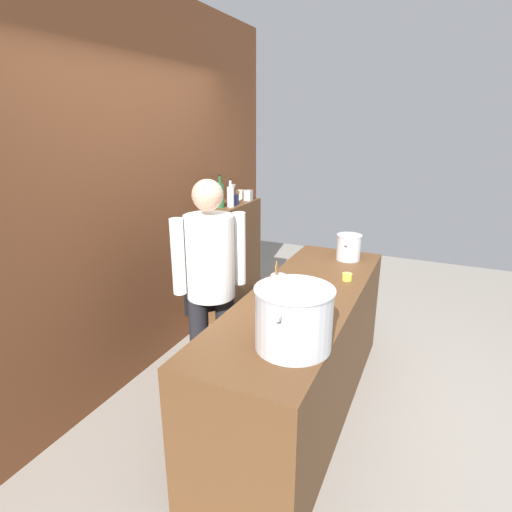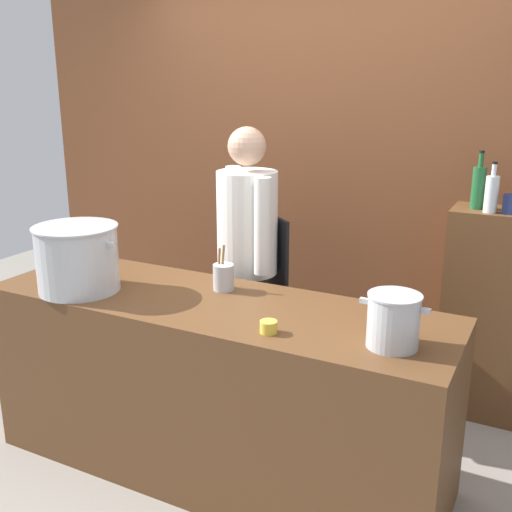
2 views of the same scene
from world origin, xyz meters
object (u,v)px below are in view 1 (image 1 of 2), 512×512
chef (210,279)px  wine_glass_short (232,190)px  stockpot_small (349,247)px  spice_tin_cream (241,195)px  utensil_crock (278,284)px  spice_tin_navy (234,200)px  spice_tin_silver (248,195)px  wine_bottle_green (220,195)px  wine_bottle_clear (231,196)px  butter_jar (347,277)px  stockpot_large (294,318)px

chef → wine_glass_short: 1.58m
stockpot_small → spice_tin_cream: size_ratio=2.67×
stockpot_small → spice_tin_cream: 1.44m
chef → utensil_crock: (0.11, -0.47, 0.00)m
spice_tin_navy → spice_tin_cream: bearing=13.1°
stockpot_small → spice_tin_silver: size_ratio=2.52×
wine_glass_short → wine_bottle_green: bearing=-175.9°
wine_bottle_clear → spice_tin_silver: bearing=-1.8°
spice_tin_navy → stockpot_small: bearing=-102.9°
wine_glass_short → spice_tin_silver: wine_glass_short is taller
chef → utensil_crock: chef is taller
butter_jar → wine_bottle_clear: wine_bottle_clear is taller
wine_bottle_green → wine_glass_short: (0.29, 0.02, 0.01)m
wine_bottle_clear → stockpot_large: bearing=-143.7°
butter_jar → wine_bottle_green: bearing=66.9°
chef → spice_tin_cream: size_ratio=16.14×
stockpot_large → wine_glass_short: (1.94, 1.36, 0.28)m
butter_jar → wine_bottle_clear: size_ratio=0.27×
stockpot_small → spice_tin_cream: (0.57, 1.30, 0.26)m
stockpot_large → chef: bearing=56.9°
spice_tin_cream → spice_tin_silver: size_ratio=0.94×
wine_bottle_green → wine_glass_short: wine_bottle_green is taller
utensil_crock → spice_tin_silver: spice_tin_silver is taller
spice_tin_navy → butter_jar: bearing=-120.0°
chef → stockpot_large: size_ratio=3.56×
utensil_crock → spice_tin_cream: 1.83m
stockpot_large → wine_bottle_clear: size_ratio=1.72×
stockpot_small → wine_bottle_clear: wine_bottle_clear is taller
wine_bottle_green → utensil_crock: bearing=-135.3°
butter_jar → wine_glass_short: bearing=57.9°
wine_glass_short → spice_tin_cream: wine_glass_short is taller
butter_jar → spice_tin_silver: bearing=51.1°
stockpot_large → spice_tin_silver: spice_tin_silver is taller
stockpot_large → butter_jar: bearing=-2.4°
wine_bottle_green → stockpot_large: bearing=-140.9°
utensil_crock → wine_glass_short: (1.31, 1.03, 0.38)m
wine_bottle_clear → wine_bottle_green: bearing=137.4°
chef → stockpot_small: size_ratio=6.05×
stockpot_large → spice_tin_cream: size_ratio=4.53×
stockpot_large → spice_tin_cream: spice_tin_cream is taller
wine_bottle_green → wine_bottle_clear: (0.08, -0.07, -0.02)m
wine_bottle_clear → wine_glass_short: size_ratio=1.47×
wine_bottle_clear → spice_tin_cream: bearing=12.3°
butter_jar → wine_glass_short: wine_glass_short is taller
chef → wine_bottle_green: (1.13, 0.54, 0.38)m
chef → spice_tin_cream: (1.60, 0.56, 0.31)m
spice_tin_navy → stockpot_large: bearing=-144.9°
spice_tin_cream → stockpot_large: bearing=-147.4°
wine_bottle_clear → spice_tin_silver: size_ratio=2.48×
stockpot_large → utensil_crock: (0.63, 0.33, -0.10)m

